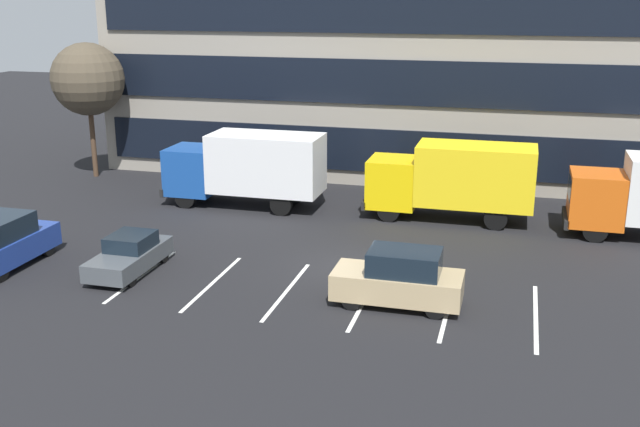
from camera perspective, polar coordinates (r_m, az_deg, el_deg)
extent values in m
plane|color=black|center=(28.52, 1.95, -4.00)|extent=(120.00, 120.00, 0.00)
cube|color=black|center=(39.46, 6.04, 4.72)|extent=(33.13, 0.16, 2.30)
cube|color=black|center=(38.88, 6.20, 9.92)|extent=(33.13, 0.16, 2.30)
cube|color=black|center=(38.64, 6.37, 15.23)|extent=(33.13, 0.16, 2.30)
cube|color=silver|center=(28.29, -13.47, -4.64)|extent=(0.14, 5.40, 0.01)
cube|color=silver|center=(27.11, -8.23, -5.28)|extent=(0.14, 5.40, 0.01)
cube|color=silver|center=(26.18, -2.55, -5.93)|extent=(0.14, 5.40, 0.01)
cube|color=silver|center=(25.53, 3.49, -6.55)|extent=(0.14, 5.40, 0.01)
cube|color=silver|center=(25.18, 9.79, -7.12)|extent=(0.14, 5.40, 0.01)
cube|color=silver|center=(25.13, 16.20, -7.61)|extent=(0.14, 5.40, 0.01)
cube|color=yellow|center=(34.63, 5.63, 2.43)|extent=(2.21, 2.41, 2.21)
cube|color=black|center=(34.71, 3.88, 3.25)|extent=(0.06, 2.02, 0.97)
cube|color=yellow|center=(34.11, 11.81, 2.89)|extent=(5.21, 2.51, 2.71)
cube|color=black|center=(35.07, 3.73, 1.04)|extent=(0.20, 2.41, 0.40)
cylinder|color=black|center=(33.93, 5.28, 0.21)|extent=(1.00, 0.30, 1.00)
cylinder|color=black|center=(35.89, 5.85, 1.11)|extent=(1.00, 0.30, 1.00)
cylinder|color=black|center=(33.50, 13.31, -0.39)|extent=(1.00, 0.30, 1.00)
cylinder|color=black|center=(35.49, 13.44, 0.55)|extent=(1.00, 0.30, 1.00)
cube|color=#194799|center=(37.18, -9.67, 3.31)|extent=(2.26, 2.46, 2.26)
cube|color=black|center=(37.55, -11.25, 4.07)|extent=(0.06, 2.07, 0.99)
cube|color=white|center=(35.66, -4.15, 3.87)|extent=(5.33, 2.56, 2.77)
cube|color=black|center=(37.91, -11.22, 1.97)|extent=(0.21, 2.46, 0.41)
cylinder|color=black|center=(36.53, -10.27, 1.22)|extent=(1.03, 0.31, 1.03)
cylinder|color=black|center=(38.38, -8.94, 2.03)|extent=(1.03, 0.31, 1.03)
cylinder|color=black|center=(34.77, -3.00, 0.68)|extent=(1.03, 0.31, 1.03)
cylinder|color=black|center=(36.71, -1.98, 1.55)|extent=(1.03, 0.31, 1.03)
cube|color=#D85914|center=(33.76, 20.38, 1.10)|extent=(2.22, 2.42, 2.22)
cube|color=black|center=(33.56, 18.61, 1.97)|extent=(0.06, 2.03, 0.98)
cube|color=black|center=(33.92, 18.28, -0.31)|extent=(0.20, 2.42, 0.40)
cylinder|color=black|center=(33.07, 20.33, -1.22)|extent=(1.01, 0.30, 1.01)
cylinder|color=black|center=(35.05, 20.07, -0.21)|extent=(1.01, 0.30, 1.01)
cube|color=navy|center=(30.65, -22.95, -2.44)|extent=(1.88, 4.43, 0.91)
cylinder|color=black|center=(32.31, -22.52, -2.19)|extent=(0.21, 0.65, 0.65)
cylinder|color=black|center=(31.36, -20.12, -2.48)|extent=(0.21, 0.65, 0.65)
cylinder|color=black|center=(29.24, -23.26, -4.19)|extent=(0.21, 0.65, 0.65)
cube|color=tan|center=(24.92, 5.94, -5.47)|extent=(4.28, 1.81, 0.88)
cube|color=black|center=(24.59, 6.49, -3.70)|extent=(2.35, 1.60, 0.79)
cylinder|color=black|center=(24.58, 2.44, -6.68)|extent=(0.63, 0.20, 0.63)
cylinder|color=black|center=(26.02, 3.22, -5.35)|extent=(0.63, 0.20, 0.63)
cylinder|color=black|center=(24.19, 8.83, -7.28)|extent=(0.63, 0.20, 0.63)
cylinder|color=black|center=(25.64, 9.24, -5.88)|extent=(0.63, 0.20, 0.63)
cube|color=#474C51|center=(28.55, -14.40, -3.35)|extent=(1.67, 3.98, 0.65)
cube|color=black|center=(28.52, -14.29, -2.08)|extent=(1.47, 1.67, 0.56)
cylinder|color=black|center=(27.27, -14.33, -4.90)|extent=(0.20, 0.56, 0.56)
cylinder|color=black|center=(27.98, -16.91, -4.55)|extent=(0.20, 0.56, 0.56)
cylinder|color=black|center=(29.36, -11.93, -3.18)|extent=(0.20, 0.56, 0.56)
cylinder|color=black|center=(30.02, -14.39, -2.90)|extent=(0.20, 0.56, 0.56)
cylinder|color=#473323|center=(43.81, -16.98, 5.24)|extent=(0.28, 0.28, 3.91)
sphere|color=#4C4233|center=(43.30, -17.37, 9.80)|extent=(3.98, 3.98, 3.98)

